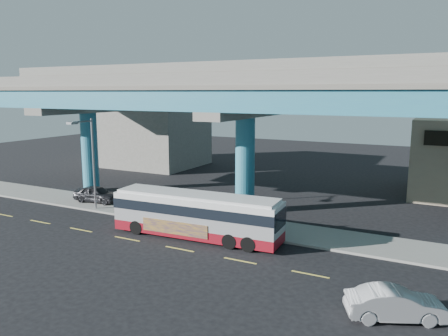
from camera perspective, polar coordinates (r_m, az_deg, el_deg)
The scene contains 10 objects.
ground at distance 26.93m, azimuth -5.45°, elevation -10.30°, with size 120.00×120.00×0.00m, color black.
sidewalk at distance 31.41m, azimuth 0.03°, elevation -7.13°, with size 70.00×4.00×0.15m, color gray.
lane_markings at distance 26.69m, azimuth -5.80°, elevation -10.48°, with size 58.00×0.12×0.01m.
viaduct at distance 33.28m, azimuth 2.92°, elevation 9.65°, with size 52.00×12.40×11.70m.
building_concrete at distance 56.62m, azimuth -9.43°, elevation 4.93°, with size 12.00×10.00×9.00m, color gray.
transit_bus at distance 28.18m, azimuth -3.61°, elevation -5.97°, with size 11.36×3.04×2.88m.
sedan at distance 20.11m, azimuth 21.49°, elevation -16.20°, with size 4.24×2.90×1.32m, color #A6A7AB.
parked_car at distance 38.20m, azimuth -16.30°, elevation -3.28°, with size 4.15×2.07×1.36m, color #29292D.
street_lamp at distance 35.05m, azimuth -17.36°, elevation 2.15°, with size 0.50×2.36×7.13m.
stop_sign at distance 28.79m, azimuth 2.95°, elevation -4.96°, with size 0.70×0.27×2.44m.
Camera 1 is at (13.79, -21.18, 9.28)m, focal length 35.00 mm.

